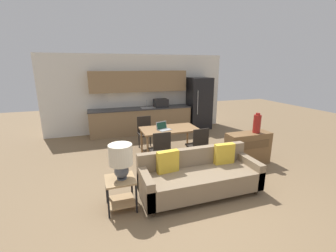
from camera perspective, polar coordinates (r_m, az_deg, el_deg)
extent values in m
plane|color=#7F6647|center=(4.32, 5.95, -17.36)|extent=(20.00, 20.00, 0.00)
cube|color=silver|center=(8.14, -7.49, 8.12)|extent=(6.40, 0.06, 2.70)
cube|color=white|center=(8.00, -10.97, 9.86)|extent=(1.20, 0.01, 1.06)
cube|color=#8E704C|center=(7.98, -6.79, 1.28)|extent=(3.51, 0.62, 0.86)
cube|color=#38383A|center=(7.88, -6.89, 4.45)|extent=(3.54, 0.65, 0.04)
cube|color=#B2B5B7|center=(7.88, -5.12, 4.66)|extent=(0.48, 0.36, 0.01)
cylinder|color=#B7BABC|center=(8.03, -5.43, 5.70)|extent=(0.02, 0.02, 0.24)
cube|color=#8E704C|center=(7.91, -7.31, 11.20)|extent=(3.33, 0.34, 0.70)
cube|color=black|center=(7.98, -1.84, 5.85)|extent=(0.48, 0.36, 0.28)
cube|color=black|center=(8.55, 7.92, 5.71)|extent=(0.80, 0.68, 1.90)
cylinder|color=silver|center=(8.11, 7.55, 5.91)|extent=(0.02, 0.02, 0.86)
cube|color=olive|center=(5.81, 0.35, -0.79)|extent=(1.46, 0.82, 0.04)
cylinder|color=olive|center=(5.43, -5.17, -6.16)|extent=(0.05, 0.05, 0.71)
cylinder|color=olive|center=(5.86, 7.69, -4.62)|extent=(0.05, 0.05, 0.71)
cylinder|color=olive|center=(6.07, -6.73, -3.88)|extent=(0.05, 0.05, 0.71)
cylinder|color=olive|center=(6.46, 4.96, -2.66)|extent=(0.05, 0.05, 0.71)
cylinder|color=#3D2D1E|center=(3.83, -3.98, -21.20)|extent=(0.05, 0.05, 0.10)
cylinder|color=#3D2D1E|center=(4.65, 21.45, -15.21)|extent=(0.05, 0.05, 0.10)
cylinder|color=#3D2D1E|center=(4.35, -6.22, -16.40)|extent=(0.05, 0.05, 0.10)
cylinder|color=#3D2D1E|center=(5.09, 16.79, -12.06)|extent=(0.05, 0.05, 0.10)
cube|color=#847056|center=(4.26, 8.24, -13.62)|extent=(2.19, 0.80, 0.35)
cube|color=#847056|center=(4.45, 6.40, -9.77)|extent=(2.19, 0.14, 0.70)
cube|color=#847056|center=(3.92, -5.74, -15.10)|extent=(0.14, 0.80, 0.49)
cube|color=#847056|center=(4.75, 19.60, -10.33)|extent=(0.14, 0.80, 0.49)
cube|color=gold|center=(4.06, -0.05, -9.02)|extent=(0.41, 0.16, 0.40)
cube|color=gold|center=(4.54, 14.09, -6.84)|extent=(0.40, 0.13, 0.40)
cube|color=tan|center=(3.84, -12.07, -13.17)|extent=(0.48, 0.48, 0.03)
cube|color=tan|center=(4.04, -11.75, -18.18)|extent=(0.43, 0.43, 0.02)
cube|color=black|center=(3.78, -14.88, -18.59)|extent=(0.03, 0.03, 0.50)
cube|color=black|center=(3.81, -8.02, -17.83)|extent=(0.03, 0.03, 0.50)
cube|color=black|center=(4.15, -15.34, -15.33)|extent=(0.03, 0.03, 0.50)
cube|color=black|center=(4.18, -9.18, -14.70)|extent=(0.03, 0.03, 0.50)
cylinder|color=#4C515B|center=(3.83, -11.62, -12.80)|extent=(0.16, 0.16, 0.02)
sphere|color=#4C515B|center=(3.77, -11.72, -11.09)|extent=(0.23, 0.23, 0.23)
cylinder|color=beige|center=(3.66, -11.96, -7.10)|extent=(0.38, 0.38, 0.33)
cube|color=brown|center=(5.76, 19.56, -5.39)|extent=(1.08, 0.38, 0.78)
cube|color=brown|center=(5.57, 20.93, -4.52)|extent=(0.87, 0.01, 0.19)
cylinder|color=maroon|center=(5.69, 21.66, 0.51)|extent=(0.17, 0.17, 0.43)
cylinder|color=maroon|center=(5.64, 21.89, 2.84)|extent=(0.10, 0.10, 0.05)
cube|color=black|center=(5.48, 7.26, -5.04)|extent=(0.44, 0.44, 0.04)
cube|color=black|center=(5.24, 8.36, -3.15)|extent=(0.40, 0.05, 0.46)
cylinder|color=black|center=(5.78, 7.88, -6.43)|extent=(0.03, 0.03, 0.42)
cylinder|color=black|center=(5.63, 4.83, -6.93)|extent=(0.03, 0.03, 0.42)
cylinder|color=black|center=(5.51, 9.60, -7.61)|extent=(0.03, 0.03, 0.42)
cylinder|color=black|center=(5.35, 6.44, -8.18)|extent=(0.03, 0.03, 0.42)
cube|color=black|center=(5.17, -2.17, -6.20)|extent=(0.42, 0.42, 0.04)
cube|color=black|center=(4.90, -1.53, -4.28)|extent=(0.40, 0.03, 0.46)
cylinder|color=black|center=(5.45, -0.95, -7.64)|extent=(0.03, 0.03, 0.42)
cylinder|color=black|center=(5.36, -4.44, -8.08)|extent=(0.03, 0.03, 0.42)
cylinder|color=black|center=(5.15, 0.25, -9.02)|extent=(0.03, 0.03, 0.42)
cylinder|color=black|center=(5.06, -3.44, -9.52)|extent=(0.03, 0.03, 0.42)
cube|color=black|center=(6.39, -5.60, -2.05)|extent=(0.44, 0.44, 0.04)
cube|color=black|center=(6.51, -6.10, 0.51)|extent=(0.40, 0.04, 0.46)
cylinder|color=black|center=(6.27, -6.63, -4.65)|extent=(0.03, 0.03, 0.42)
cylinder|color=black|center=(6.35, -3.65, -4.31)|extent=(0.03, 0.03, 0.42)
cylinder|color=black|center=(6.58, -7.37, -3.71)|extent=(0.03, 0.03, 0.42)
cylinder|color=black|center=(6.66, -4.52, -3.40)|extent=(0.03, 0.03, 0.42)
cube|color=#B7BABC|center=(5.64, -0.94, -0.97)|extent=(0.38, 0.32, 0.02)
cube|color=#B7BABC|center=(5.71, -1.67, 0.16)|extent=(0.32, 0.16, 0.20)
cube|color=#143828|center=(5.70, -1.62, 0.15)|extent=(0.28, 0.14, 0.17)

